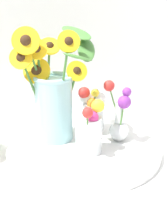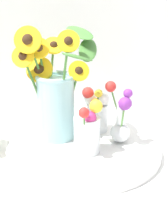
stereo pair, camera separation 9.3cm
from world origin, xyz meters
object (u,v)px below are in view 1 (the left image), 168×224
(mason_jar_sunflowers, at_px, (54,97))
(vase_bulb_right, at_px, (119,118))
(vase_small_center, at_px, (89,130))
(serving_tray, at_px, (84,148))
(vase_small_back, at_px, (93,110))

(mason_jar_sunflowers, xyz_separation_m, vase_bulb_right, (0.20, -0.04, -0.06))
(vase_bulb_right, bearing_deg, mason_jar_sunflowers, 168.77)
(vase_small_center, height_order, vase_bulb_right, vase_bulb_right)
(mason_jar_sunflowers, relative_size, vase_bulb_right, 1.87)
(serving_tray, distance_m, vase_small_back, 0.15)
(vase_bulb_right, height_order, vase_small_back, vase_bulb_right)
(mason_jar_sunflowers, xyz_separation_m, vase_small_center, (0.10, -0.11, -0.07))
(vase_small_back, bearing_deg, vase_bulb_right, -53.06)
(vase_small_center, distance_m, vase_bulb_right, 0.12)
(serving_tray, relative_size, vase_small_center, 2.90)
(mason_jar_sunflowers, height_order, vase_small_back, mason_jar_sunflowers)
(vase_small_center, height_order, vase_small_back, vase_small_center)
(mason_jar_sunflowers, bearing_deg, serving_tray, -32.86)
(vase_small_back, bearing_deg, vase_small_center, -100.94)
(vase_small_back, bearing_deg, serving_tray, -110.43)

